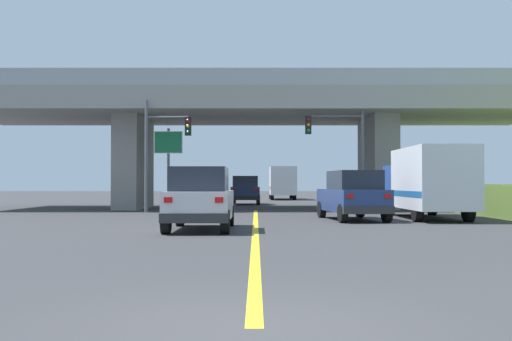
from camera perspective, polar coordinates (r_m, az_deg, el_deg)
name	(u,v)px	position (r m, az deg, el deg)	size (l,w,h in m)	color
ground	(255,208)	(36.73, -0.11, -3.55)	(160.00, 160.00, 0.00)	#353538
overpass_bridge	(255,117)	(36.92, -0.11, 5.02)	(34.37, 9.52, 7.59)	gray
lane_divider_stripe	(255,229)	(20.07, -0.13, -5.50)	(0.20, 27.31, 0.01)	yellow
suv_lead	(200,199)	(19.81, -5.28, -2.63)	(2.02, 4.55, 2.02)	silver
suv_crossing	(352,195)	(25.33, 8.93, -2.30)	(2.49, 4.94, 2.02)	navy
box_truck	(427,182)	(26.92, 15.66, -1.00)	(2.33, 7.20, 2.98)	navy
sedan_oncoming	(245,190)	(43.54, -1.05, -1.85)	(2.04, 4.47, 2.02)	navy
traffic_signal_nearside	(342,143)	(32.79, 8.05, 2.55)	(3.13, 0.36, 5.67)	#56595E
traffic_signal_farside	(160,143)	(32.10, -8.95, 2.51)	(2.42, 0.36, 5.83)	#56595E
highway_sign	(168,150)	(34.25, -8.25, 1.89)	(1.58, 0.17, 4.56)	#56595E
semi_truck_distant	(281,182)	(56.84, 2.39, -1.11)	(2.33, 7.33, 3.01)	red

